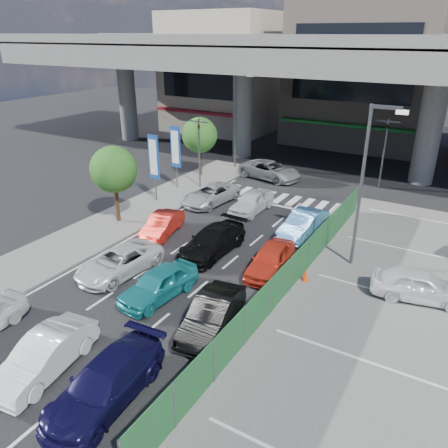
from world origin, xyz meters
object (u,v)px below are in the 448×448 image
Objects in this scene: street_lamp_left at (237,113)px; signboard_far at (176,149)px; sedan_black_mid at (212,241)px; taxi_orange_left at (162,225)px; sedan_white_front_mid at (252,202)px; tree_far at (200,135)px; wagon_silver_front_left at (211,194)px; signboard_near at (154,159)px; street_lamp_right at (366,175)px; kei_truck_front_right at (303,224)px; parked_sedan_white at (420,285)px; hatch_black_mid_right at (212,315)px; crossing_wagon_silver at (270,170)px; traffic_light_right at (386,136)px; taxi_orange_right at (271,260)px; tree_near at (114,170)px; sedan_white_mid_left at (119,262)px; traffic_cone at (305,275)px; taxi_teal_mid at (159,284)px; traffic_light_left at (199,137)px; hatch_white_back_mid at (44,355)px; minivan_navy_back at (105,383)px.

street_lamp_left is 7.32m from signboard_far.
signboard_far is 11.14m from sedan_black_mid.
sedan_white_front_mid is (2.83, 5.83, 0.07)m from taxi_orange_left.
tree_far is 6.83m from wagon_silver_front_left.
street_lamp_left is at bearing 85.01° from signboard_near.
street_lamp_right is at bearing -7.90° from signboard_near.
parked_sedan_white is (6.85, -3.81, 0.06)m from kei_truck_front_right.
sedan_white_front_mid is (-4.37, 11.91, 0.00)m from hatch_black_mid_right.
crossing_wagon_silver reaches higher than hatch_black_mid_right.
traffic_light_right is 1.29× the size of taxi_orange_right.
tree_near reaches higher than signboard_near.
hatch_black_mid_right is (6.23, -1.45, 0.05)m from sedan_white_mid_left.
traffic_cone is at bearing -26.64° from wagon_silver_front_left.
taxi_teal_mid is 0.80× the size of crossing_wagon_silver.
sedan_white_front_mid is 4.58m from kei_truck_front_right.
wagon_silver_front_left is at bearing -73.07° from street_lamp_left.
signboard_near is at bearing 119.17° from taxi_orange_left.
signboard_near is 1.17× the size of taxi_orange_right.
tree_far is at bearing 150.42° from street_lamp_right.
sedan_black_mid reaches higher than wagon_silver_front_left.
traffic_light_left reaches higher than taxi_orange_left.
taxi_orange_right reaches higher than sedan_white_mid_left.
traffic_cone is (13.20, -7.84, -2.68)m from signboard_far.
tree_near is 8.98m from sedan_white_front_mid.
signboard_far is at bearing 58.56° from parked_sedan_white.
traffic_cone is at bearing 31.40° from sedan_white_mid_left.
signboard_far is 4.69m from wagon_silver_front_left.
taxi_teal_mid is 11.47m from parked_sedan_white.
sedan_black_mid is 13.65m from crossing_wagon_silver.
crossing_wagon_silver is (-6.34, 18.95, 0.02)m from hatch_black_mid_right.
sedan_black_mid and kei_truck_front_right have the same top height.
tree_far reaches higher than signboard_near.
signboard_far is (-14.77, 4.99, -1.71)m from street_lamp_right.
kei_truck_front_right is (7.39, -1.66, 0.05)m from wagon_silver_front_left.
taxi_orange_right is at bearing 61.49° from hatch_white_back_mid.
street_lamp_right is 1.75× the size of sedan_white_mid_left.
wagon_silver_front_left is (2.40, -2.30, -3.30)m from traffic_light_left.
signboard_near is 18.14m from minivan_navy_back.
tree_far is 17.81m from traffic_cone.
street_lamp_right is (1.67, -13.00, 0.83)m from traffic_light_right.
traffic_light_left reaches higher than hatch_white_back_mid.
sedan_white_front_mid is (-7.83, 3.75, -4.08)m from street_lamp_right.
taxi_orange_left is 8.19m from kei_truck_front_right.
tree_near is at bearing -85.10° from signboard_far.
signboard_far is 15.59m from traffic_cone.
traffic_light_right is at bearing 57.83° from sedan_white_front_mid.
tree_near is 12.98m from traffic_cone.
traffic_light_right is 19.53m from tree_near.
signboard_near is at bearing 127.51° from hatch_black_mid_right.
hatch_black_mid_right is at bearing -56.22° from sedan_black_mid.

